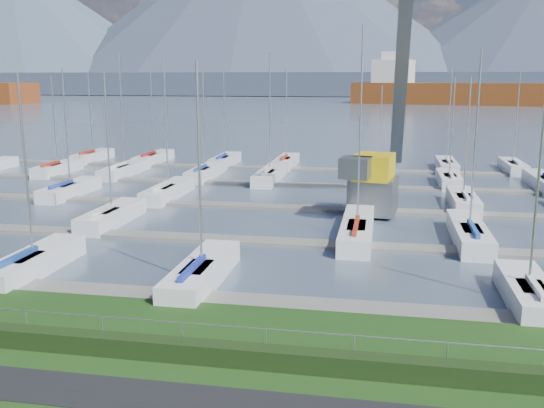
# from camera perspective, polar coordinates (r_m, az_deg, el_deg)

# --- Properties ---
(path) EXTENTS (160.00, 2.00, 0.04)m
(path) POSITION_cam_1_polar(r_m,az_deg,el_deg) (19.47, -8.45, -17.82)
(path) COLOR black
(path) RESTS_ON grass
(water) EXTENTS (800.00, 540.00, 0.20)m
(water) POSITION_cam_1_polar(r_m,az_deg,el_deg) (279.19, 9.41, 9.66)
(water) COLOR #49586B
(hedge) EXTENTS (80.00, 0.70, 0.70)m
(hedge) POSITION_cam_1_polar(r_m,az_deg,el_deg) (21.50, -6.19, -13.72)
(hedge) COLOR black
(hedge) RESTS_ON grass
(fence) EXTENTS (80.00, 0.04, 0.04)m
(fence) POSITION_cam_1_polar(r_m,az_deg,el_deg) (21.50, -5.93, -11.23)
(fence) COLOR #9B9EA3
(fence) RESTS_ON grass
(foothill) EXTENTS (900.00, 80.00, 12.00)m
(foothill) POSITION_cam_1_polar(r_m,az_deg,el_deg) (349.01, 9.70, 11.11)
(foothill) COLOR #3C4657
(foothill) RESTS_ON water
(mountains) EXTENTS (1190.00, 360.00, 115.00)m
(mountains) POSITION_cam_1_polar(r_m,az_deg,el_deg) (425.19, 11.11, 16.66)
(mountains) COLOR #465966
(mountains) RESTS_ON water
(docks) EXTENTS (90.00, 41.60, 0.25)m
(docks) POSITION_cam_1_polar(r_m,az_deg,el_deg) (46.36, 3.14, -0.40)
(docks) COLOR slate
(docks) RESTS_ON water
(crane) EXTENTS (4.77, 13.36, 22.35)m
(crane) POSITION_cam_1_polar(r_m,az_deg,el_deg) (45.11, 10.27, 6.23)
(crane) COLOR slate
(crane) RESTS_ON water
(cargo_ship_mid) EXTENTS (95.95, 36.73, 21.50)m
(cargo_ship_mid) POSITION_cam_1_polar(r_m,az_deg,el_deg) (236.31, 18.20, 9.83)
(cargo_ship_mid) COLOR brown
(cargo_ship_mid) RESTS_ON water
(sailboat_fleet) EXTENTS (75.55, 48.88, 13.57)m
(sailboat_fleet) POSITION_cam_1_polar(r_m,az_deg,el_deg) (49.00, 3.82, 6.89)
(sailboat_fleet) COLOR maroon
(sailboat_fleet) RESTS_ON water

